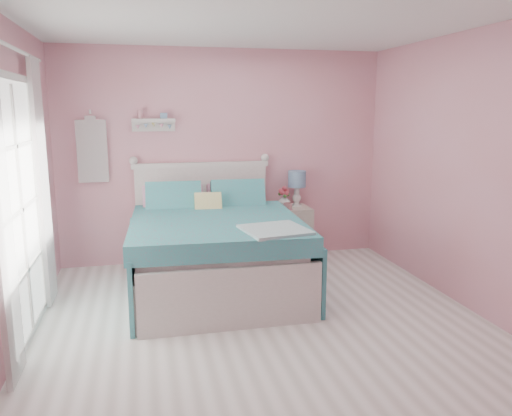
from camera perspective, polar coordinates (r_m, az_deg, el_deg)
name	(u,v)px	position (r m, az deg, el deg)	size (l,w,h in m)	color
floor	(268,332)	(4.41, 1.41, -13.98)	(4.50, 4.50, 0.00)	beige
room_shell	(269,147)	(4.00, 1.51, 7.00)	(4.50, 4.50, 4.50)	pink
bed	(214,250)	(5.30, -4.82, -4.86)	(1.76, 2.18, 1.24)	silver
nightstand	(290,233)	(6.32, 3.96, -2.89)	(0.47, 0.46, 0.67)	beige
table_lamp	(297,182)	(6.29, 4.70, 3.03)	(0.22, 0.22, 0.45)	white
vase	(284,201)	(6.25, 3.22, 0.85)	(0.15, 0.15, 0.16)	silver
teacup	(288,206)	(6.08, 3.64, 0.19)	(0.11, 0.11, 0.09)	tan
roses	(284,191)	(6.23, 3.23, 1.92)	(0.14, 0.11, 0.12)	#C14251
wall_shelf	(153,122)	(6.06, -11.67, 9.64)	(0.50, 0.15, 0.25)	silver
hanging_dress	(92,151)	(6.09, -18.21, 6.17)	(0.34, 0.03, 0.72)	white
french_door	(20,211)	(4.45, -25.34, -0.28)	(0.04, 1.32, 2.16)	silver
curtain_near	(1,217)	(3.71, -27.11, -0.88)	(0.04, 0.40, 2.32)	white
curtain_far	(43,184)	(5.14, -23.18, 2.52)	(0.04, 0.40, 2.32)	white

